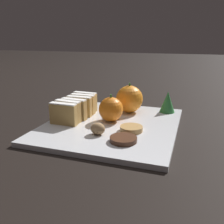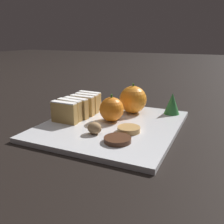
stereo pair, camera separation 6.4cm
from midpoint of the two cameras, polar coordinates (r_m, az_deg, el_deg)
The scene contains 14 objects.
ground_plane at distance 0.66m, azimuth -2.81°, elevation -3.55°, with size 6.00×6.00×0.00m, color black.
serving_platter at distance 0.65m, azimuth -2.82°, elevation -3.06°, with size 0.33×0.37×0.01m.
stollen_slice_front at distance 0.65m, azimuth -13.85°, elevation -0.48°, with size 0.07×0.02×0.06m.
stollen_slice_second at distance 0.67m, azimuth -12.72°, elevation 0.17°, with size 0.07×0.03×0.06m.
stollen_slice_third at distance 0.69m, azimuth -11.20°, elevation 0.73°, with size 0.07×0.02×0.06m.
stollen_slice_fourth at distance 0.71m, azimuth -10.06°, elevation 1.30°, with size 0.07×0.02×0.06m.
stollen_slice_fifth at distance 0.74m, azimuth -9.15°, elevation 1.84°, with size 0.07×0.02×0.06m.
stollen_slice_sixth at distance 0.76m, azimuth -8.56°, elevation 2.36°, with size 0.07×0.02×0.06m.
orange_near at distance 0.74m, azimuth 1.50°, elevation 2.95°, with size 0.08×0.08×0.09m.
orange_far at distance 0.66m, azimuth -3.04°, elevation 0.58°, with size 0.06×0.06×0.07m.
walnut at distance 0.58m, azimuth -6.45°, elevation -3.87°, with size 0.03×0.03×0.03m.
chocolate_cookie at distance 0.54m, azimuth -0.82°, elevation -6.33°, with size 0.06×0.06×0.01m.
gingerbread_cookie at distance 0.59m, azimuth 1.36°, elevation -3.89°, with size 0.05×0.05×0.01m.
evergreen_sprig at distance 0.75m, azimuth 10.22°, elevation 2.24°, with size 0.04×0.04×0.06m.
Camera 1 is at (0.20, -0.58, 0.23)m, focal length 40.00 mm.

